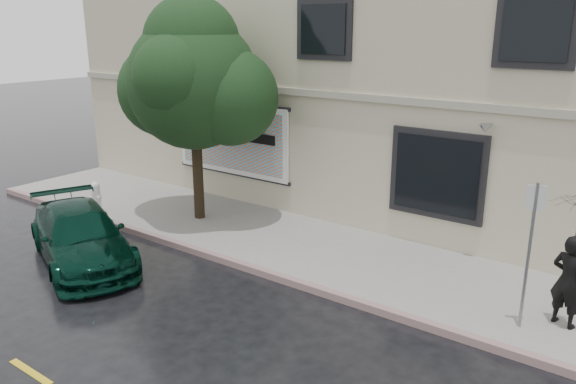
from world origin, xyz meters
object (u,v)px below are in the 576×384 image
Objects in this scene: street_tree at (194,84)px; pedestrian at (568,281)px; fire_hydrant at (96,197)px; car at (81,236)px.

pedestrian is at bearing -1.97° from street_tree.
fire_hydrant is at bearing -153.45° from street_tree.
car is at bearing -51.55° from fire_hydrant.
street_tree is 6.18× the size of fire_hydrant.
car is 2.60× the size of pedestrian.
street_tree is at bearing 18.97° from car.
car is at bearing 36.39° from pedestrian.
pedestrian is 1.93× the size of fire_hydrant.
street_tree is at bearing 16.27° from fire_hydrant.
street_tree reaches higher than pedestrian.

